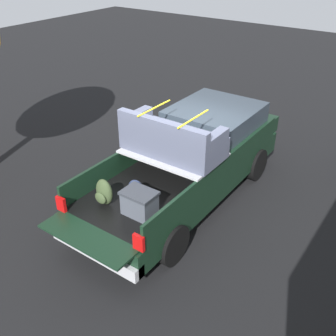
# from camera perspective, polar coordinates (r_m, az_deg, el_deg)

# --- Properties ---
(ground_plane) EXTENTS (40.00, 40.00, 0.00)m
(ground_plane) POSITION_cam_1_polar(r_m,az_deg,el_deg) (8.97, 2.23, -4.48)
(ground_plane) COLOR black
(pickup_truck) EXTENTS (6.05, 2.06, 2.23)m
(pickup_truck) POSITION_cam_1_polar(r_m,az_deg,el_deg) (8.72, 3.58, 1.66)
(pickup_truck) COLOR black
(pickup_truck) RESTS_ON ground_plane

